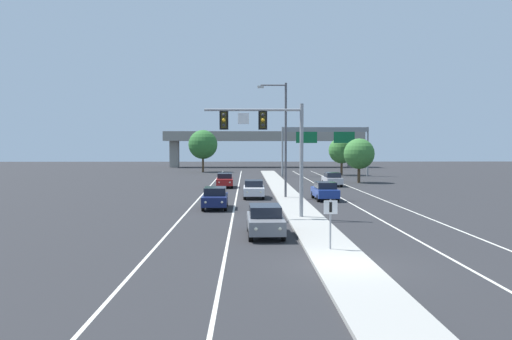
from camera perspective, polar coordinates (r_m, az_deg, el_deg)
ground_plane at (r=20.90m, az=9.58°, el=-10.34°), size 260.00×260.00×0.00m
median_island at (r=38.47m, az=4.61°, el=-4.20°), size 2.40×110.00×0.15m
lane_stripe_oncoming_center at (r=45.26m, az=-2.22°, el=-3.25°), size 0.14×100.00×0.01m
lane_stripe_receding_center at (r=46.04m, az=9.58°, el=-3.18°), size 0.14×100.00×0.01m
edge_stripe_left at (r=45.44m, az=-6.39°, el=-3.24°), size 0.14×100.00×0.01m
edge_stripe_right at (r=46.76m, az=13.56°, el=-3.13°), size 0.14×100.00×0.01m
overhead_signal_mast at (r=33.07m, az=1.62°, el=3.72°), size 6.28×0.44×7.20m
median_sign_post at (r=23.12m, az=8.16°, el=-5.07°), size 0.60×0.10×2.20m
street_lamp_median at (r=45.72m, az=2.99°, el=4.08°), size 2.58×0.28×10.00m
car_oncoming_grey at (r=27.18m, az=1.01°, el=-5.50°), size 1.90×4.50×1.58m
car_oncoming_navy at (r=38.86m, az=-4.50°, el=-3.03°), size 1.87×4.49×1.58m
car_oncoming_white at (r=46.57m, az=-0.25°, el=-2.07°), size 1.84×4.48×1.58m
car_oncoming_red at (r=58.27m, az=-3.44°, el=-1.11°), size 1.93×4.51×1.58m
car_receding_blue at (r=45.08m, az=7.55°, el=-2.25°), size 1.90×4.50×1.58m
car_receding_silver at (r=60.67m, az=8.34°, el=-0.98°), size 1.85×4.48×1.58m
highway_sign_gantry at (r=79.73m, az=7.59°, el=3.74°), size 13.28×0.42×7.50m
overpass_bridge at (r=111.83m, az=0.87°, el=3.27°), size 42.40×6.40×7.65m
tree_far_left_a at (r=92.22m, az=-5.84°, el=2.79°), size 5.12×5.12×7.41m
tree_far_right_b at (r=66.66m, az=11.22°, el=1.75°), size 3.85×3.85×5.58m
tree_far_right_c at (r=83.18m, az=9.37°, el=2.13°), size 4.13×4.13×5.97m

